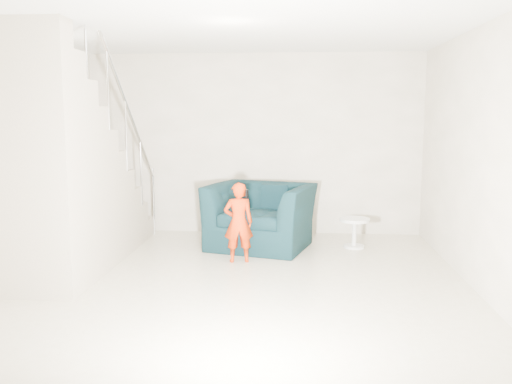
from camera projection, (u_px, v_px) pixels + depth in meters
floor at (233, 289)px, 5.63m from camera, size 5.50×5.50×0.00m
ceiling at (231, 21)px, 5.25m from camera, size 5.50×5.50×0.00m
back_wall at (254, 144)px, 8.15m from camera, size 5.00×0.00×5.00m
front_wall at (166, 205)px, 2.73m from camera, size 5.00×0.00×5.00m
right_wall at (488, 161)px, 5.25m from camera, size 0.00×5.50×5.50m
armchair at (261, 216)px, 7.37m from camera, size 1.58×1.47×0.86m
toddler at (238, 222)px, 6.61m from camera, size 0.40×0.30×0.99m
side_table at (354, 228)px, 7.35m from camera, size 0.41×0.41×0.41m
staircase at (65, 190)px, 6.20m from camera, size 1.02×3.03×3.62m
cushion at (275, 196)px, 7.58m from camera, size 0.37×0.18×0.36m
throw at (220, 208)px, 7.38m from camera, size 0.04×0.43×0.48m
phone at (247, 194)px, 6.49m from camera, size 0.03×0.05×0.10m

